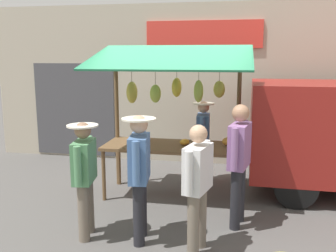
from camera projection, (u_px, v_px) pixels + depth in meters
name	position (u px, v px, depth m)	size (l,w,h in m)	color
ground_plane	(171.00, 196.00, 6.31)	(40.00, 40.00, 0.00)	#514F4C
street_backdrop	(188.00, 85.00, 8.13)	(9.00, 0.30, 3.40)	#B2A893
market_stall	(173.00, 103.00, 6.07)	(2.50, 1.46, 2.50)	brown
vendor_with_sunhat	(203.00, 136.00, 6.79)	(0.39, 0.66, 1.52)	#4C4C51
shopper_with_ponytail	(239.00, 156.00, 5.05)	(0.32, 0.70, 1.69)	#232328
shopper_in_grey_tee	(84.00, 172.00, 4.75)	(0.39, 0.65, 1.51)	#726656
shopper_in_striped_shirt	(198.00, 181.00, 4.37)	(0.33, 0.66, 1.55)	#726656
shopper_with_shopping_bag	(139.00, 168.00, 4.63)	(0.42, 0.69, 1.61)	#232328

